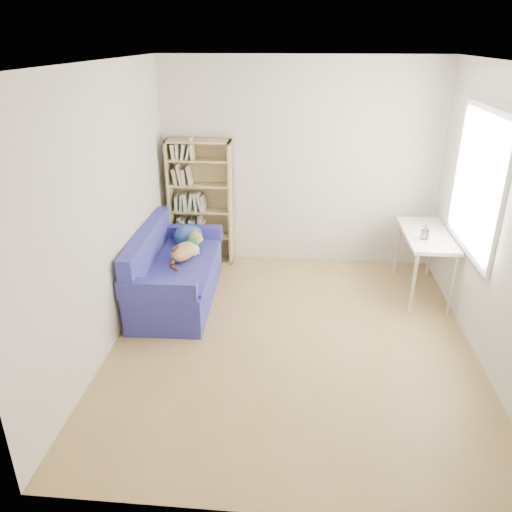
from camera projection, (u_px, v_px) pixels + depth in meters
The scene contains 6 objects.
ground at pixel (292, 340), 4.99m from camera, with size 4.00×4.00×0.00m, color #9A7A45.
room_shell at pixel (309, 180), 4.35m from camera, with size 3.54×4.04×2.62m.
sofa at pixel (175, 272), 5.69m from camera, with size 0.86×1.71×0.83m.
bookshelf at pixel (201, 207), 6.48m from camera, with size 0.81×0.25×1.62m.
desk at pixel (427, 240), 5.65m from camera, with size 0.51×1.11×0.75m.
pen_cup at pixel (425, 234), 5.44m from camera, with size 0.09×0.09×0.17m.
Camera 1 is at (0.02, -4.23, 2.79)m, focal length 35.00 mm.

